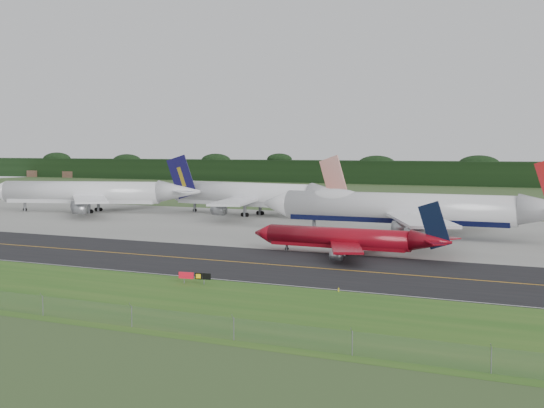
{
  "coord_description": "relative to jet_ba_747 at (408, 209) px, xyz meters",
  "views": [
    {
      "loc": [
        65.03,
        -109.93,
        18.24
      ],
      "look_at": [
        -0.9,
        22.0,
        7.5
      ],
      "focal_mm": 50.0,
      "sensor_mm": 36.0,
      "label": 1
    }
  ],
  "objects": [
    {
      "name": "ground",
      "position": [
        -20.35,
        -42.72,
        -5.82
      ],
      "size": [
        600.0,
        600.0,
        0.0
      ],
      "primitive_type": "plane",
      "color": "#314821",
      "rests_on": "ground"
    },
    {
      "name": "grass_verge",
      "position": [
        -20.35,
        -77.72,
        -5.82
      ],
      "size": [
        400.0,
        30.0,
        0.01
      ],
      "primitive_type": "cube",
      "color": "#27591A",
      "rests_on": "ground"
    },
    {
      "name": "taxiway",
      "position": [
        -20.35,
        -46.72,
        -5.81
      ],
      "size": [
        400.0,
        32.0,
        0.02
      ],
      "primitive_type": "cube",
      "color": "black",
      "rests_on": "ground"
    },
    {
      "name": "apron",
      "position": [
        -20.35,
        8.28,
        -5.81
      ],
      "size": [
        400.0,
        78.0,
        0.01
      ],
      "primitive_type": "cube",
      "color": "gray",
      "rests_on": "ground"
    },
    {
      "name": "taxiway_centreline",
      "position": [
        -20.35,
        -46.72,
        -5.79
      ],
      "size": [
        400.0,
        0.4,
        0.0
      ],
      "primitive_type": "cube",
      "color": "orange",
      "rests_on": "taxiway"
    },
    {
      "name": "taxiway_edge_line",
      "position": [
        -20.35,
        -62.22,
        -5.79
      ],
      "size": [
        400.0,
        0.25,
        0.0
      ],
      "primitive_type": "cube",
      "color": "silver",
      "rests_on": "taxiway"
    },
    {
      "name": "perimeter_fence",
      "position": [
        -20.35,
        -90.72,
        -4.72
      ],
      "size": [
        320.0,
        0.1,
        320.0
      ],
      "color": "slate",
      "rests_on": "ground"
    },
    {
      "name": "horizon_treeline",
      "position": [
        -20.35,
        231.05,
        -0.35
      ],
      "size": [
        700.0,
        25.0,
        12.0
      ],
      "color": "black",
      "rests_on": "ground"
    },
    {
      "name": "jet_ba_747",
      "position": [
        0.0,
        0.0,
        0.0
      ],
      "size": [
        67.93,
        56.35,
        17.1
      ],
      "color": "silver",
      "rests_on": "ground"
    },
    {
      "name": "jet_red_737",
      "position": [
        -1.48,
        -30.62,
        -3.1
      ],
      "size": [
        36.31,
        29.71,
        9.83
      ],
      "color": "maroon",
      "rests_on": "ground"
    },
    {
      "name": "jet_navy_gold",
      "position": [
        -98.62,
        18.78,
        -0.35
      ],
      "size": [
        63.25,
        53.74,
        16.66
      ],
      "color": "white",
      "rests_on": "ground"
    },
    {
      "name": "jet_star_tail",
      "position": [
        -52.34,
        29.17,
        -0.23
      ],
      "size": [
        63.47,
        52.56,
        16.76
      ],
      "color": "white",
      "rests_on": "ground"
    },
    {
      "name": "taxiway_sign",
      "position": [
        -10.0,
        -66.7,
        -4.73
      ],
      "size": [
        4.6,
        0.94,
        1.54
      ],
      "color": "slate",
      "rests_on": "ground"
    },
    {
      "name": "edge_marker_center",
      "position": [
        -13.87,
        -63.22,
        -5.57
      ],
      "size": [
        0.16,
        0.16,
        0.5
      ],
      "primitive_type": "cylinder",
      "color": "yellow",
      "rests_on": "ground"
    },
    {
      "name": "edge_marker_right",
      "position": [
        9.51,
        -63.22,
        -5.57
      ],
      "size": [
        0.16,
        0.16,
        0.5
      ],
      "primitive_type": "cylinder",
      "color": "yellow",
      "rests_on": "ground"
    }
  ]
}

